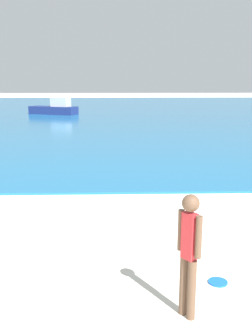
% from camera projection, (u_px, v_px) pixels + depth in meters
% --- Properties ---
extents(water, '(160.00, 60.00, 0.06)m').
position_uv_depth(water, '(113.00, 110.00, 39.04)').
color(water, '#1E6B9E').
rests_on(water, ground).
extents(person_standing, '(0.24, 0.30, 1.54)m').
position_uv_depth(person_standing, '(189.00, 249.00, 4.52)').
color(person_standing, brown).
rests_on(person_standing, ground).
extents(frisbee, '(0.27, 0.27, 0.03)m').
position_uv_depth(frisbee, '(218.00, 282.00, 5.48)').
color(frisbee, blue).
rests_on(frisbee, ground).
extents(boat_far, '(4.37, 2.89, 1.42)m').
position_uv_depth(boat_far, '(55.00, 108.00, 33.10)').
color(boat_far, navy).
rests_on(boat_far, water).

